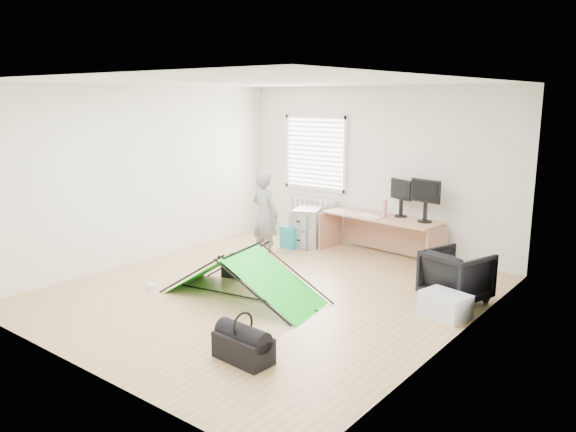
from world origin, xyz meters
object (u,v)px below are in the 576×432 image
Objects in this scene: thermos at (385,209)px; person at (265,215)px; desk at (380,237)px; monitor_left at (401,203)px; office_chair at (456,276)px; kite at (244,274)px; monitor_right at (425,207)px; storage_crate at (445,305)px; laptop_bag at (234,268)px; duffel_bag at (243,348)px; filing_cabinet at (307,227)px.

person is (-1.43, -1.22, -0.09)m from thermos.
thermos reaches higher than desk.
monitor_left is 2.07m from office_chair.
monitor_left is 0.22× the size of kite.
office_chair is (1.00, -1.22, -0.58)m from monitor_right.
person reaches higher than office_chair.
office_chair is 2.67m from kite.
monitor_right is 1.68m from office_chair.
kite is at bearing 54.09° from office_chair.
storage_crate reaches higher than laptop_bag.
kite reaches higher than duffel_bag.
desk is at bearing 70.92° from kite.
thermos is 0.73× the size of laptop_bag.
monitor_left is at bearing 40.72° from laptop_bag.
laptop_bag is (-1.35, -2.41, -0.74)m from monitor_left.
storage_crate is 1.43× the size of laptop_bag.
desk is 2.57m from storage_crate.
filing_cabinet is 1.25× the size of storage_crate.
office_chair is at bearing 100.87° from storage_crate.
monitor_right reaches higher than filing_cabinet.
desk is at bearing -166.70° from monitor_right.
filing_cabinet is 3.55m from storage_crate.
office_chair is at bearing 0.56° from laptop_bag.
monitor_right is at bearing 6.58° from monitor_left.
office_chair is at bearing 26.13° from kite.
thermos is 1.88m from person.
desk is 2.08m from office_chair.
duffel_bag is (-0.98, -2.87, -0.19)m from office_chair.
monitor_left is 4.32m from duffel_bag.
filing_cabinet is at bearing -173.05° from thermos.
monitor_right is 2.28m from storage_crate.
monitor_right is at bearing 9.60° from desk.
thermos is at bearing -165.50° from monitor_right.
monitor_right is (0.72, 0.04, 0.57)m from desk.
kite is (-0.68, -2.93, -0.56)m from monitor_left.
monitor_right reaches higher than laptop_bag.
person reaches higher than kite.
desk is at bearing 43.73° from laptop_bag.
laptop_bag is (-2.94, -0.44, -0.01)m from storage_crate.
desk is 2.95× the size of filing_cabinet.
monitor_left is (1.57, 0.36, 0.55)m from filing_cabinet.
kite is at bearing -80.56° from monitor_left.
duffel_bag is (-1.10, -2.26, -0.02)m from storage_crate.
kite is at bearing -58.06° from laptop_bag.
storage_crate is 2.51m from duffel_bag.
laptop_bag is at bearing -171.51° from storage_crate.
kite is 3.47× the size of duffel_bag.
desk is 0.63m from monitor_left.
storage_crate is (1.59, -1.97, -0.73)m from monitor_left.
laptop_bag is (-0.67, 0.53, -0.18)m from kite.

